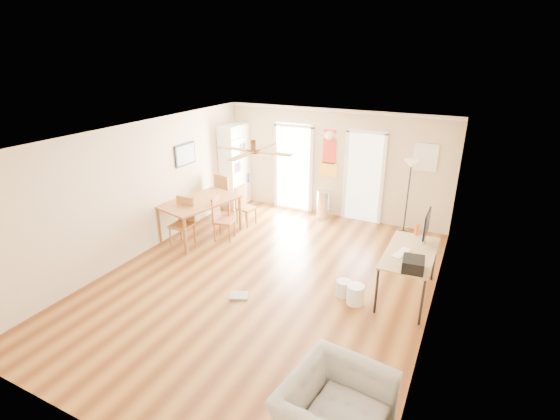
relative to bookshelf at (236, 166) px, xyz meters
The scene contains 30 objects.
floor 4.13m from the bookshelf, 50.83° to the right, with size 7.00×7.00×0.00m, color brown.
ceiling 4.28m from the bookshelf, 50.83° to the right, with size 5.50×7.00×0.00m, color silver, non-canonical shape.
wall_back 2.56m from the bookshelf, ahead, with size 5.50×0.04×2.60m, color beige, non-canonical shape.
wall_front 7.06m from the bookshelf, 69.09° to the right, with size 5.50×0.04×2.60m, color beige, non-canonical shape.
wall_left 3.11m from the bookshelf, 94.28° to the right, with size 0.04×7.00×2.60m, color beige, non-canonical shape.
wall_right 6.11m from the bookshelf, 30.40° to the right, with size 0.04×7.00×2.60m, color beige, non-canonical shape.
crown_molding 4.26m from the bookshelf, 50.83° to the right, with size 5.50×7.00×0.08m, color white, non-canonical shape.
kitchen_doorway 1.52m from the bookshelf, 14.99° to the left, with size 0.90×0.10×2.10m, color white, non-canonical shape.
bathroom_doorway 3.29m from the bookshelf, ahead, with size 0.80×0.10×2.10m, color white, non-canonical shape.
wall_decal 2.47m from the bookshelf, ahead, with size 0.46×0.03×1.10m, color red.
ac_grille 4.63m from the bookshelf, ahead, with size 0.50×0.04×0.60m, color white.
framed_poster 1.82m from the bookshelf, 96.95° to the right, with size 0.04×0.66×0.48m, color black.
ceiling_fan 4.44m from the bookshelf, 53.40° to the right, with size 1.24×1.24×0.20m, color #593819, non-canonical shape.
bookshelf is the anchor object (origin of this frame).
dining_table 2.18m from the bookshelf, 79.81° to the right, with size 0.99×1.66×0.83m, color #986231, non-canonical shape.
dining_chair_right_a 1.52m from the bookshelf, 48.71° to the right, with size 0.37×0.37×0.90m, color #9F6533, non-canonical shape.
dining_chair_right_b 2.24m from the bookshelf, 64.88° to the right, with size 0.39×0.39×0.96m, color #966130, non-canonical shape.
dining_chair_near 2.66m from the bookshelf, 83.81° to the right, with size 0.41×0.41×1.01m, color #A27534, non-canonical shape.
dining_chair_far 0.97m from the bookshelf, 72.41° to the right, with size 0.44×0.44×1.08m, color #8F5E2E, non-canonical shape.
trash_can 2.52m from the bookshelf, ahead, with size 0.32×0.32×0.69m, color silver.
torchiere_lamp 4.35m from the bookshelf, ahead, with size 0.32×0.32×1.69m, color black, non-canonical shape.
computer_desk 5.46m from the bookshelf, 26.68° to the right, with size 0.76×1.51×0.81m, color tan, non-canonical shape.
imac 5.37m from the bookshelf, 21.59° to the right, with size 0.08×0.59×0.55m, color black, non-canonical shape.
keyboard 5.37m from the bookshelf, 28.35° to the right, with size 0.14×0.43×0.02m, color white.
printer 5.81m from the bookshelf, 31.18° to the right, with size 0.31×0.36×0.19m, color black.
orange_bottle 5.12m from the bookshelf, 19.57° to the right, with size 0.07×0.07×0.21m, color #D75313.
wastebasket_a 4.97m from the bookshelf, 36.73° to the right, with size 0.25×0.25×0.28m, color silver.
wastebasket_b 5.22m from the bookshelf, 36.21° to the right, with size 0.28×0.28×0.33m, color white.
floor_cloth 4.54m from the bookshelf, 57.55° to the right, with size 0.30×0.24×0.04m, color gray.
armchair 7.29m from the bookshelf, 49.93° to the right, with size 1.12×0.98×0.73m, color #9E9D99.
Camera 1 is at (3.03, -5.50, 3.86)m, focal length 26.05 mm.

